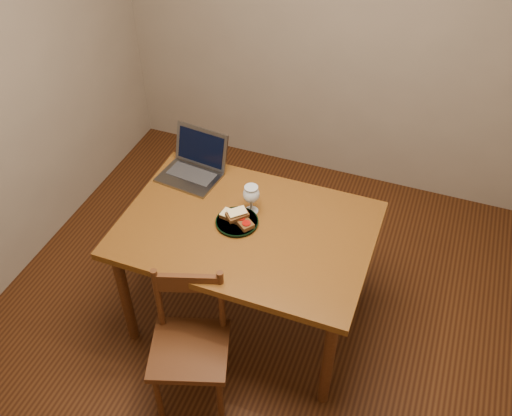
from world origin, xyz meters
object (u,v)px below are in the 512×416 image
(chair, at_px, (189,340))
(plate, at_px, (237,222))
(milk_glass, at_px, (251,199))
(table, at_px, (247,239))
(laptop, at_px, (195,163))

(chair, height_order, plate, chair)
(chair, height_order, milk_glass, milk_glass)
(table, height_order, plate, plate)
(chair, bearing_deg, laptop, 93.59)
(table, relative_size, laptop, 3.59)
(chair, distance_m, milk_glass, 0.78)
(table, relative_size, milk_glass, 7.62)
(chair, xyz_separation_m, milk_glass, (0.07, 0.68, 0.38))
(table, xyz_separation_m, laptop, (-0.44, 0.32, 0.15))
(milk_glass, bearing_deg, plate, -107.39)
(milk_glass, xyz_separation_m, laptop, (-0.42, 0.20, -0.02))
(chair, xyz_separation_m, laptop, (-0.35, 0.88, 0.36))
(milk_glass, bearing_deg, laptop, 154.69)
(chair, bearing_deg, table, 62.63)
(plate, bearing_deg, table, -6.71)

